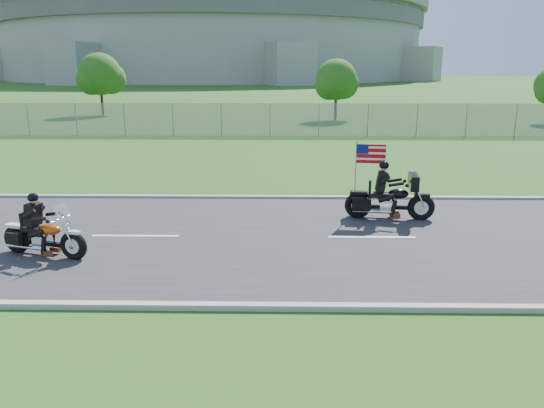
{
  "coord_description": "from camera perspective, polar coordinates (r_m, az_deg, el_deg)",
  "views": [
    {
      "loc": [
        1.71,
        -12.75,
        4.25
      ],
      "look_at": [
        1.48,
        0.0,
        0.9
      ],
      "focal_mm": 35.0,
      "sensor_mm": 36.0,
      "label": 1
    }
  ],
  "objects": [
    {
      "name": "tree_fence_mid",
      "position": [
        49.35,
        -17.95,
        12.93
      ],
      "size": [
        3.96,
        3.69,
        5.3
      ],
      "color": "#382316",
      "rests_on": "ground"
    },
    {
      "name": "ground",
      "position": [
        13.55,
        -6.28,
        -3.64
      ],
      "size": [
        420.0,
        420.0,
        0.0
      ],
      "primitive_type": "plane",
      "color": "#1D4716",
      "rests_on": "ground"
    },
    {
      "name": "road",
      "position": [
        13.54,
        -6.28,
        -3.56
      ],
      "size": [
        120.0,
        8.0,
        0.04
      ],
      "primitive_type": "cube",
      "color": "#28282B",
      "rests_on": "ground"
    },
    {
      "name": "motorcycle_follow",
      "position": [
        15.25,
        12.51,
        0.44
      ],
      "size": [
        2.51,
        0.89,
        2.09
      ],
      "rotation": [
        0.0,
        0.0,
        -0.12
      ],
      "color": "black",
      "rests_on": "ground"
    },
    {
      "name": "curb_south",
      "position": [
        9.81,
        -9.26,
        -10.81
      ],
      "size": [
        120.0,
        0.18,
        0.12
      ],
      "primitive_type": "cube",
      "color": "#9E9B93",
      "rests_on": "ground"
    },
    {
      "name": "stadium",
      "position": [
        184.39,
        -6.05,
        18.17
      ],
      "size": [
        140.4,
        140.4,
        29.2
      ],
      "color": "#A3A099",
      "rests_on": "ground"
    },
    {
      "name": "curb_north",
      "position": [
        17.4,
        -4.64,
        0.72
      ],
      "size": [
        120.0,
        0.18,
        0.12
      ],
      "primitive_type": "cube",
      "color": "#9E9B93",
      "rests_on": "ground"
    },
    {
      "name": "tree_fence_near",
      "position": [
        43.03,
        6.98,
        12.92
      ],
      "size": [
        3.52,
        3.28,
        4.75
      ],
      "color": "#382316",
      "rests_on": "ground"
    },
    {
      "name": "fence",
      "position": [
        33.59,
        -10.63,
        8.92
      ],
      "size": [
        60.0,
        0.03,
        2.0
      ],
      "primitive_type": "cube",
      "color": "gray",
      "rests_on": "ground"
    },
    {
      "name": "motorcycle_lead",
      "position": [
        13.1,
        -23.43,
        -3.26
      ],
      "size": [
        2.18,
        0.94,
        1.5
      ],
      "rotation": [
        0.0,
        0.0,
        -0.28
      ],
      "color": "black",
      "rests_on": "ground"
    }
  ]
}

